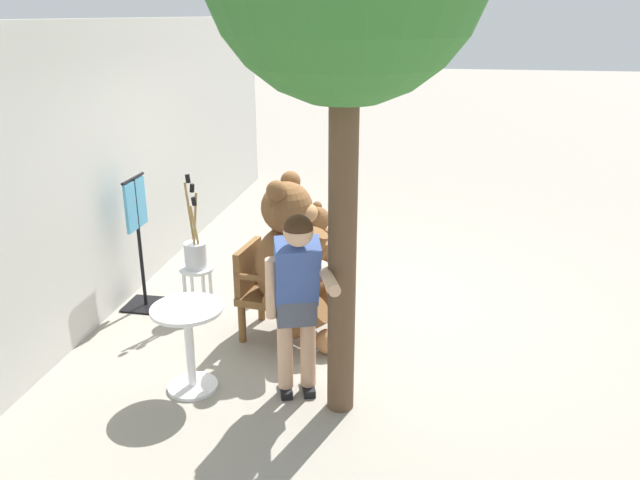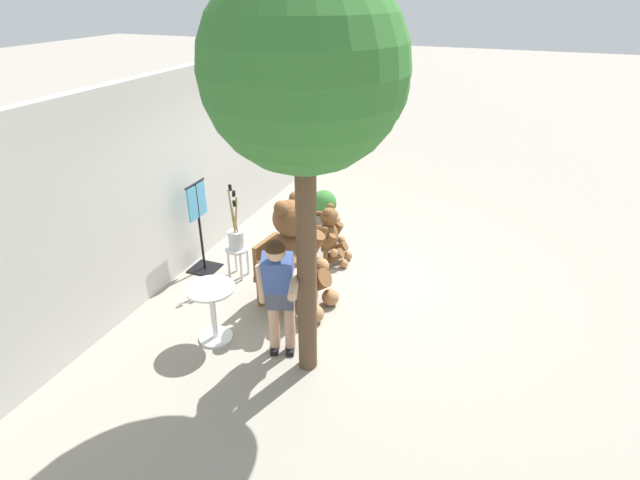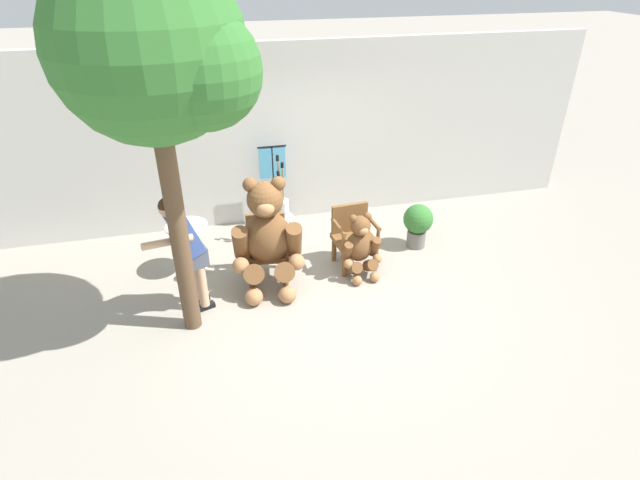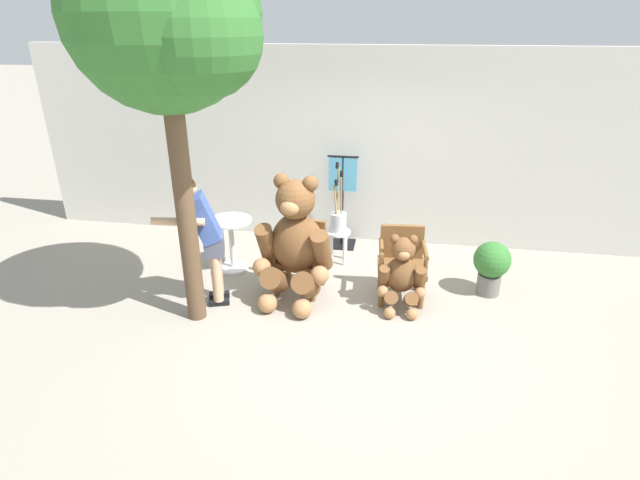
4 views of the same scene
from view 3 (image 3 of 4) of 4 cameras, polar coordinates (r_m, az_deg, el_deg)
The scene contains 13 objects.
ground_plane at distance 6.52m, azimuth 0.34°, elevation -6.47°, with size 60.00×60.00×0.00m, color gray.
back_wall at distance 7.99m, azimuth -3.96°, elevation 11.87°, with size 10.00×0.16×2.80m, color beige.
wooden_chair_left at distance 6.74m, azimuth -6.11°, elevation -0.65°, with size 0.62×0.59×0.86m.
wooden_chair_right at distance 6.97m, azimuth 3.85°, elevation 0.58°, with size 0.60×0.56×0.86m.
teddy_bear_large at distance 6.36m, azimuth -6.05°, elevation 0.39°, with size 0.93×0.92×1.53m.
teddy_bear_small at distance 6.74m, azimuth 4.64°, elevation -0.69°, with size 0.55×0.53×0.92m.
person_visitor at distance 6.03m, azimuth -15.01°, elevation -0.49°, with size 0.70×0.64×1.56m.
white_stool at distance 7.53m, azimuth -4.34°, elevation 2.02°, with size 0.34×0.34×0.46m.
brush_bucket at distance 7.40m, azimuth -4.43°, elevation 3.94°, with size 0.22×0.22×0.96m.
round_side_table at distance 7.02m, azimuth -14.74°, elevation -0.33°, with size 0.56×0.56×0.72m.
patio_tree at distance 4.93m, azimuth -18.02°, elevation 19.57°, with size 1.86×1.77×4.05m.
potted_plant at distance 7.55m, azimuth 11.11°, elevation 1.96°, with size 0.44×0.44×0.68m.
clothing_display_stand at distance 7.88m, azimuth -5.32°, elevation 6.24°, with size 0.44×0.40×1.36m.
Camera 3 is at (-1.30, -5.08, 3.88)m, focal length 28.00 mm.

